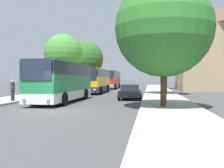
% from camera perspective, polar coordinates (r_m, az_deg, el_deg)
% --- Properties ---
extents(ground_plane, '(300.00, 300.00, 0.00)m').
position_cam_1_polar(ground_plane, '(16.33, -12.07, -5.89)').
color(ground_plane, '#424244').
rests_on(ground_plane, ground).
extents(sidewalk_right, '(4.00, 120.00, 0.15)m').
position_cam_1_polar(sidewalk_right, '(15.39, 13.34, -6.05)').
color(sidewalk_right, '#A39E93').
rests_on(sidewalk_right, ground_plane).
extents(bus_front, '(2.86, 10.31, 3.35)m').
position_cam_1_polar(bus_front, '(22.71, -10.75, 0.65)').
color(bus_front, silver).
rests_on(bus_front, ground_plane).
extents(bus_middle, '(2.96, 10.81, 3.26)m').
position_cam_1_polar(bus_middle, '(35.93, -3.60, 0.83)').
color(bus_middle, '#2D2D2D').
rests_on(bus_middle, ground_plane).
extents(bus_rear, '(2.94, 11.31, 3.41)m').
position_cam_1_polar(bus_rear, '(50.78, -0.27, 1.05)').
color(bus_rear, gray).
rests_on(bus_rear, ground_plane).
extents(parked_car_right_near, '(2.17, 4.31, 1.43)m').
position_cam_1_polar(parked_car_right_near, '(25.16, 4.04, -1.65)').
color(parked_car_right_near, black).
rests_on(parked_car_right_near, ground_plane).
extents(pedestrian_walking_back, '(0.36, 0.36, 1.74)m').
position_cam_1_polar(pedestrian_walking_back, '(23.36, -20.83, -1.26)').
color(pedestrian_walking_back, '#23232D').
rests_on(pedestrian_walking_back, sidewalk_left).
extents(tree_left_near, '(5.18, 5.18, 7.82)m').
position_cam_1_polar(tree_left_near, '(36.02, -10.58, 6.58)').
color(tree_left_near, '#47331E').
rests_on(tree_left_near, sidewalk_left).
extents(tree_left_far, '(6.75, 6.75, 8.91)m').
position_cam_1_polar(tree_left_far, '(49.75, -5.80, 5.48)').
color(tree_left_far, '#47331E').
rests_on(tree_left_far, sidewalk_left).
extents(tree_right_near, '(6.09, 6.09, 8.32)m').
position_cam_1_polar(tree_right_near, '(33.05, 11.60, 7.13)').
color(tree_right_near, '#513D23').
rests_on(tree_right_near, sidewalk_right).
extents(tree_right_mid, '(6.49, 6.49, 8.44)m').
position_cam_1_polar(tree_right_mid, '(17.98, 11.19, 11.86)').
color(tree_right_mid, '#47331E').
rests_on(tree_right_mid, sidewalk_right).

